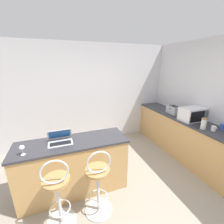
{
  "coord_description": "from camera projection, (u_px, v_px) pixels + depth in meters",
  "views": [
    {
      "loc": [
        -0.75,
        -1.54,
        2.08
      ],
      "look_at": [
        0.38,
        1.55,
        1.03
      ],
      "focal_mm": 24.0,
      "sensor_mm": 36.0,
      "label": 1
    }
  ],
  "objects": [
    {
      "name": "microwave",
      "position": [
        193.0,
        114.0,
        3.19
      ],
      "size": [
        0.51,
        0.33,
        0.28
      ],
      "color": "silver",
      "rests_on": "counter_right"
    },
    {
      "name": "wine_glass_tall",
      "position": [
        22.0,
        148.0,
        1.97
      ],
      "size": [
        0.07,
        0.07,
        0.14
      ],
      "color": "silver",
      "rests_on": "breakfast_bar"
    },
    {
      "name": "bar_stool_far",
      "position": [
        98.0,
        183.0,
        2.07
      ],
      "size": [
        0.4,
        0.4,
        1.06
      ],
      "color": "silver",
      "rests_on": "ground_plane"
    },
    {
      "name": "ground_plane",
      "position": [
        123.0,
        209.0,
        2.26
      ],
      "size": [
        20.0,
        20.0,
        0.0
      ],
      "primitive_type": "plane",
      "color": "gray"
    },
    {
      "name": "storage_jar",
      "position": [
        204.0,
        124.0,
        2.76
      ],
      "size": [
        0.1,
        0.1,
        0.21
      ],
      "color": "silver",
      "rests_on": "counter_right"
    },
    {
      "name": "mug_blue",
      "position": [
        222.0,
        127.0,
        2.77
      ],
      "size": [
        0.1,
        0.08,
        0.1
      ],
      "color": "#2D51AD",
      "rests_on": "counter_right"
    },
    {
      "name": "bar_stool_near",
      "position": [
        58.0,
        194.0,
        1.9
      ],
      "size": [
        0.4,
        0.4,
        1.06
      ],
      "color": "silver",
      "rests_on": "ground_plane"
    },
    {
      "name": "toaster",
      "position": [
        174.0,
        110.0,
        3.65
      ],
      "size": [
        0.24,
        0.31,
        0.19
      ],
      "color": "#9EA3A8",
      "rests_on": "counter_right"
    },
    {
      "name": "laptop",
      "position": [
        60.0,
        139.0,
        2.31
      ],
      "size": [
        0.36,
        0.27,
        0.19
      ],
      "color": "#B7BABF",
      "rests_on": "breakfast_bar"
    },
    {
      "name": "mug_white",
      "position": [
        214.0,
        128.0,
        2.71
      ],
      "size": [
        0.09,
        0.08,
        0.09
      ],
      "color": "white",
      "rests_on": "counter_right"
    },
    {
      "name": "wall_back",
      "position": [
        88.0,
        95.0,
        3.95
      ],
      "size": [
        12.0,
        0.06,
        2.6
      ],
      "color": "silver",
      "rests_on": "ground_plane"
    },
    {
      "name": "counter_right",
      "position": [
        181.0,
        136.0,
        3.54
      ],
      "size": [
        0.59,
        2.83,
        0.93
      ],
      "color": "tan",
      "rests_on": "ground_plane"
    },
    {
      "name": "breakfast_bar",
      "position": [
        74.0,
        166.0,
        2.48
      ],
      "size": [
        1.73,
        0.57,
        0.93
      ],
      "color": "tan",
      "rests_on": "ground_plane"
    }
  ]
}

